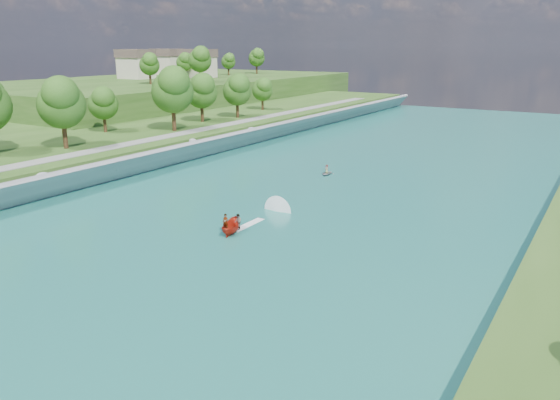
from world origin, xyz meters
The scene contains 10 objects.
ground centered at (0.00, 0.00, 0.00)m, with size 260.00×260.00×0.00m, color #2D5119.
river_water centered at (0.00, 20.00, 0.05)m, with size 55.00×240.00×0.10m, color #1A6164.
berm_west centered at (-50.00, 20.00, 1.75)m, with size 45.00×240.00×3.50m, color #2D5119.
ridge_west centered at (-82.50, 95.00, 4.50)m, with size 60.00×120.00×9.00m, color #2D5119.
riprap_bank centered at (-25.87, 19.60, 1.82)m, with size 4.26×236.00×4.24m.
riverside_path centered at (-32.50, 20.00, 3.55)m, with size 3.00×200.00×0.10m, color gray.
ridge_houses centered at (-88.67, 100.00, 13.31)m, with size 29.50×29.50×8.40m.
trees_ridge centered at (-73.79, 101.14, 13.90)m, with size 24.99×64.24×10.87m.
motorboat centered at (0.66, 14.06, 0.72)m, with size 3.60×18.83×2.07m.
raft centered at (-2.90, 40.57, 0.43)m, with size 2.07×2.71×1.51m.
Camera 1 is at (32.46, -29.84, 18.53)m, focal length 35.00 mm.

